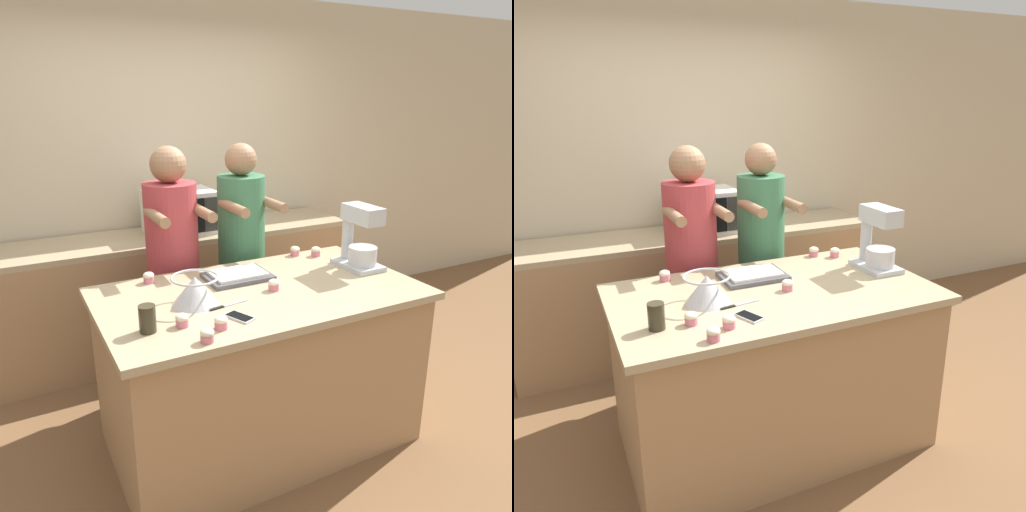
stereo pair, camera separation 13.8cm
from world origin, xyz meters
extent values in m
plane|color=brown|center=(0.00, 0.00, 0.00)|extent=(16.00, 16.00, 0.00)
cube|color=beige|center=(0.00, 1.71, 1.35)|extent=(10.00, 0.06, 2.70)
cube|color=#A87F56|center=(0.00, 0.00, 0.45)|extent=(1.66, 0.92, 0.90)
cube|color=tan|center=(0.00, 0.00, 0.92)|extent=(1.73, 0.97, 0.04)
cube|color=#A87F56|center=(0.00, 1.36, 0.45)|extent=(2.80, 0.60, 0.90)
cube|color=tan|center=(0.00, 1.36, 0.92)|extent=(2.80, 0.60, 0.04)
cylinder|color=#33384C|center=(-0.25, 0.72, 0.43)|extent=(0.26, 0.26, 0.87)
cylinder|color=#A8383D|center=(-0.25, 0.72, 1.15)|extent=(0.33, 0.33, 0.56)
sphere|color=#936B4C|center=(-0.25, 0.72, 1.55)|extent=(0.22, 0.22, 0.22)
cylinder|color=#936B4C|center=(-0.39, 0.55, 1.27)|extent=(0.06, 0.34, 0.06)
cylinder|color=#936B4C|center=(-0.11, 0.55, 1.27)|extent=(0.06, 0.34, 0.06)
cylinder|color=#232328|center=(0.24, 0.72, 0.42)|extent=(0.25, 0.25, 0.84)
cylinder|color=#38704C|center=(0.24, 0.72, 1.14)|extent=(0.32, 0.32, 0.60)
sphere|color=#936B4C|center=(0.24, 0.72, 1.55)|extent=(0.21, 0.21, 0.21)
cylinder|color=#936B4C|center=(0.11, 0.55, 1.27)|extent=(0.06, 0.34, 0.06)
cylinder|color=#936B4C|center=(0.38, 0.55, 1.27)|extent=(0.06, 0.34, 0.06)
cube|color=#B2B7BC|center=(0.71, 0.06, 0.95)|extent=(0.20, 0.30, 0.03)
cylinder|color=#B2B7BC|center=(0.71, 0.17, 1.10)|extent=(0.07, 0.07, 0.26)
cube|color=#B2B7BC|center=(0.71, 0.04, 1.28)|extent=(0.13, 0.26, 0.10)
cylinder|color=#BCBCC1|center=(0.71, 0.02, 1.02)|extent=(0.17, 0.17, 0.11)
cone|color=#BCBCC1|center=(-0.38, -0.01, 1.01)|extent=(0.24, 0.24, 0.15)
torus|color=#BCBCC1|center=(-0.38, -0.01, 1.08)|extent=(0.24, 0.24, 0.01)
cube|color=#4C4C51|center=(-0.03, 0.22, 0.95)|extent=(0.37, 0.26, 0.02)
cube|color=white|center=(-0.03, 0.22, 0.97)|extent=(0.30, 0.21, 0.02)
cube|color=silver|center=(0.03, 1.36, 1.10)|extent=(0.51, 0.38, 0.32)
cube|color=black|center=(-0.02, 1.16, 1.10)|extent=(0.35, 0.01, 0.26)
cube|color=#2D2D2D|center=(0.21, 1.16, 1.10)|extent=(0.10, 0.01, 0.26)
cube|color=silver|center=(-0.25, -0.27, 0.94)|extent=(0.12, 0.16, 0.01)
cube|color=black|center=(-0.25, -0.27, 0.95)|extent=(0.11, 0.14, 0.00)
cylinder|color=#332D1E|center=(-0.68, -0.21, 1.00)|extent=(0.08, 0.08, 0.13)
cube|color=#BCBCC1|center=(-0.20, -0.10, 0.94)|extent=(0.14, 0.04, 0.01)
cube|color=black|center=(-0.31, -0.12, 0.94)|extent=(0.08, 0.03, 0.01)
cylinder|color=#D17084|center=(0.06, -0.03, 0.96)|extent=(0.06, 0.06, 0.04)
ellipsoid|color=beige|center=(0.06, -0.03, 0.98)|extent=(0.06, 0.06, 0.04)
cylinder|color=#D17084|center=(-0.48, -0.42, 0.96)|extent=(0.06, 0.06, 0.04)
ellipsoid|color=beige|center=(-0.48, -0.42, 0.98)|extent=(0.06, 0.06, 0.04)
cylinder|color=#D17084|center=(-0.50, 0.39, 0.96)|extent=(0.06, 0.06, 0.04)
ellipsoid|color=beige|center=(-0.50, 0.39, 0.98)|extent=(0.06, 0.06, 0.04)
cylinder|color=#D17084|center=(0.49, 0.43, 0.96)|extent=(0.06, 0.06, 0.04)
ellipsoid|color=beige|center=(0.49, 0.43, 0.98)|extent=(0.06, 0.06, 0.04)
cylinder|color=#D17084|center=(-0.38, -0.33, 0.96)|extent=(0.06, 0.06, 0.04)
ellipsoid|color=beige|center=(-0.38, -0.33, 0.98)|extent=(0.06, 0.06, 0.04)
cylinder|color=#D17084|center=(0.60, 0.36, 0.96)|extent=(0.06, 0.06, 0.04)
ellipsoid|color=beige|center=(0.60, 0.36, 0.98)|extent=(0.06, 0.06, 0.04)
cylinder|color=#D17084|center=(-0.52, -0.23, 0.96)|extent=(0.06, 0.06, 0.04)
ellipsoid|color=beige|center=(-0.52, -0.23, 0.98)|extent=(0.06, 0.06, 0.04)
camera|label=1|loc=(-1.18, -2.21, 1.94)|focal=35.00mm
camera|label=2|loc=(-1.06, -2.27, 1.94)|focal=35.00mm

